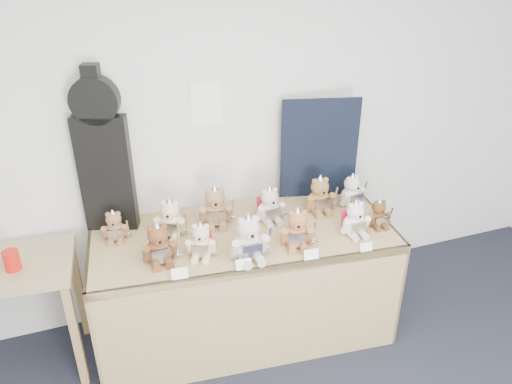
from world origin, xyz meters
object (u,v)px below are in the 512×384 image
object	(u,v)px
teddy_back_centre_left	(216,208)
teddy_back_end	(352,192)
teddy_front_far_left	(159,245)
teddy_front_far_right	(355,220)
teddy_front_left	(201,242)
teddy_front_centre	(249,240)
teddy_front_right	(297,230)
guitar_case	(103,153)
teddy_back_right	(320,196)
teddy_front_end	(379,215)
teddy_back_centre_right	(270,206)
display_table	(246,261)
teddy_back_far_left	(115,227)
teddy_back_left	(171,220)
red_cup	(12,260)

from	to	relation	value
teddy_back_centre_left	teddy_back_end	distance (m)	1.00
teddy_front_far_left	teddy_front_far_right	bearing A→B (deg)	-5.97
teddy_front_left	teddy_front_centre	size ratio (longest dim) A/B	0.78
teddy_front_right	teddy_front_far_left	bearing A→B (deg)	-171.69
teddy_back_end	teddy_front_far_left	bearing A→B (deg)	175.42
teddy_front_left	teddy_back_centre_left	bearing A→B (deg)	81.05
teddy_back_centre_left	teddy_back_end	xyz separation A→B (m)	(1.00, -0.07, -0.02)
guitar_case	teddy_front_centre	size ratio (longest dim) A/B	3.33
teddy_back_right	teddy_back_centre_left	bearing A→B (deg)	176.95
teddy_front_end	teddy_back_centre_right	distance (m)	0.73
teddy_front_left	guitar_case	bearing A→B (deg)	151.91
guitar_case	teddy_back_centre_left	size ratio (longest dim) A/B	3.52
display_table	teddy_back_far_left	world-z (taller)	teddy_back_far_left
teddy_front_end	teddy_back_end	xyz separation A→B (m)	(-0.03, 0.32, 0.02)
teddy_front_end	teddy_back_right	distance (m)	0.43
teddy_back_centre_right	teddy_back_left	bearing A→B (deg)	174.41
teddy_back_left	teddy_back_right	bearing A→B (deg)	21.94
guitar_case	red_cup	bearing A→B (deg)	-137.23
teddy_front_centre	teddy_back_left	bearing A→B (deg)	133.80
display_table	teddy_front_right	bearing A→B (deg)	-27.19
teddy_back_far_left	teddy_front_far_left	bearing A→B (deg)	-47.11
teddy_front_far_left	teddy_front_end	size ratio (longest dim) A/B	1.33
teddy_front_end	teddy_back_centre_left	size ratio (longest dim) A/B	0.70
teddy_front_centre	teddy_front_end	xyz separation A→B (m)	(0.94, 0.06, -0.04)
teddy_back_far_left	teddy_back_centre_left	bearing A→B (deg)	6.11
teddy_front_right	teddy_back_end	bearing A→B (deg)	47.02
display_table	teddy_front_left	world-z (taller)	teddy_front_left
teddy_front_centre	teddy_front_far_right	bearing A→B (deg)	2.58
guitar_case	teddy_back_left	xyz separation A→B (m)	(0.35, -0.23, -0.42)
teddy_front_centre	teddy_back_far_left	size ratio (longest dim) A/B	1.43
teddy_front_centre	teddy_front_far_right	world-z (taller)	teddy_front_centre
teddy_back_centre_left	teddy_front_right	bearing A→B (deg)	-34.75
teddy_front_far_right	teddy_back_far_left	bearing A→B (deg)	163.22
display_table	teddy_back_end	xyz separation A→B (m)	(0.86, 0.17, 0.28)
teddy_back_right	teddy_back_far_left	distance (m)	1.41
teddy_back_right	teddy_front_centre	bearing A→B (deg)	-147.44
teddy_back_end	teddy_back_far_left	distance (m)	1.66
teddy_front_right	teddy_back_right	distance (m)	0.48
teddy_front_centre	teddy_back_left	distance (m)	0.58
teddy_front_left	teddy_back_far_left	world-z (taller)	teddy_front_left
teddy_front_left	teddy_back_right	world-z (taller)	teddy_back_right
display_table	teddy_back_far_left	xyz separation A→B (m)	(-0.80, 0.28, 0.27)
display_table	guitar_case	world-z (taller)	guitar_case
display_table	teddy_back_far_left	bearing A→B (deg)	166.32
teddy_front_far_left	teddy_front_left	xyz separation A→B (m)	(0.25, -0.02, -0.01)
teddy_back_left	teddy_back_far_left	bearing A→B (deg)	-166.64
teddy_front_right	teddy_back_centre_left	world-z (taller)	teddy_back_centre_left
teddy_front_far_right	red_cup	bearing A→B (deg)	171.07
display_table	teddy_back_centre_right	distance (m)	0.40
teddy_back_centre_right	teddy_back_far_left	xyz separation A→B (m)	(-1.02, 0.11, -0.02)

